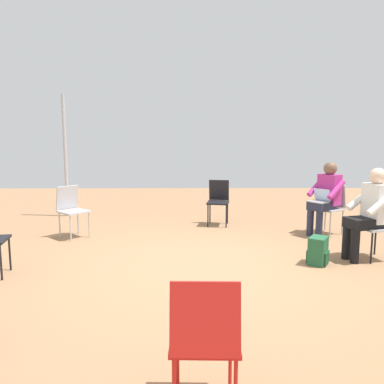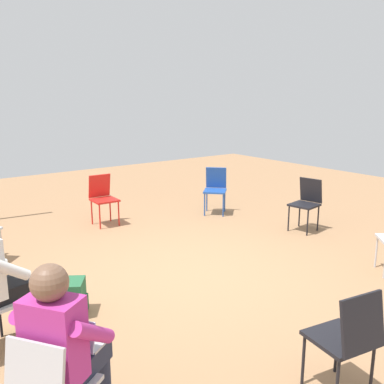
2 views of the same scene
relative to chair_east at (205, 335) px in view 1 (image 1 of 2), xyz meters
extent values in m
plane|color=#99704C|center=(-2.59, 0.09, -0.50)|extent=(15.96, 15.96, 0.00)
cube|color=red|center=(-0.07, 0.00, -0.06)|extent=(0.41, 0.41, 0.03)
cylinder|color=red|center=(-0.25, -0.16, -0.29)|extent=(0.02, 0.02, 0.42)
cylinder|color=red|center=(-0.24, 0.18, -0.29)|extent=(0.02, 0.02, 0.42)
cube|color=red|center=(0.12, 0.00, 0.15)|extent=(0.10, 0.38, 0.40)
cube|color=black|center=(-4.96, 0.48, -0.06)|extent=(0.46, 0.46, 0.03)
cylinder|color=black|center=(-4.76, 0.62, -0.29)|extent=(0.02, 0.02, 0.42)
cylinder|color=black|center=(-4.82, 0.28, -0.29)|extent=(0.02, 0.02, 0.42)
cylinder|color=black|center=(-5.10, 0.68, -0.29)|extent=(0.02, 0.02, 0.42)
cylinder|color=black|center=(-5.15, 0.34, -0.29)|extent=(0.02, 0.02, 0.42)
cube|color=black|center=(-5.15, 0.51, 0.15)|extent=(0.16, 0.39, 0.40)
cube|color=#B7B7BC|center=(-4.08, -1.97, -0.06)|extent=(0.57, 0.57, 0.03)
cylinder|color=#B7B7BC|center=(-4.09, -1.73, -0.29)|extent=(0.02, 0.02, 0.42)
cylinder|color=#B7B7BC|center=(-3.84, -1.96, -0.29)|extent=(0.02, 0.02, 0.42)
cylinder|color=#B7B7BC|center=(-4.32, -1.98, -0.29)|extent=(0.02, 0.02, 0.42)
cylinder|color=#B7B7BC|center=(-4.07, -2.21, -0.29)|extent=(0.02, 0.02, 0.42)
cube|color=#B7B7BC|center=(-4.21, -2.11, 0.15)|extent=(0.34, 0.33, 0.40)
cube|color=#B7B7BC|center=(-4.27, 2.32, -0.06)|extent=(0.56, 0.56, 0.03)
cylinder|color=#B7B7BC|center=(-4.04, 2.27, -0.29)|extent=(0.02, 0.02, 0.42)
cylinder|color=#B7B7BC|center=(-4.32, 2.08, -0.29)|extent=(0.02, 0.02, 0.42)
cylinder|color=#B7B7BC|center=(-4.23, 2.55, -0.29)|extent=(0.02, 0.02, 0.42)
cylinder|color=#B7B7BC|center=(-4.51, 2.36, -0.29)|extent=(0.02, 0.02, 0.42)
cube|color=#B7B7BC|center=(-4.38, 2.47, 0.15)|extent=(0.37, 0.29, 0.40)
cube|color=#B7B7BC|center=(-2.89, 2.42, -0.06)|extent=(0.48, 0.48, 0.03)
cylinder|color=black|center=(-2.68, 2.29, -0.29)|extent=(0.02, 0.02, 0.42)
cylinder|color=black|center=(-3.01, 2.22, -0.29)|extent=(0.02, 0.02, 0.42)
cylinder|color=black|center=(-3.09, 2.55, -0.29)|extent=(0.02, 0.02, 0.42)
cylinder|color=black|center=(-2.50, -2.29, -0.29)|extent=(0.02, 0.02, 0.42)
cylinder|color=black|center=(-2.16, -2.24, -0.29)|extent=(0.02, 0.02, 0.42)
cylinder|color=#23283D|center=(-4.00, 2.07, -0.27)|extent=(0.11, 0.11, 0.45)
cylinder|color=#23283D|center=(-4.15, 1.97, -0.27)|extent=(0.11, 0.11, 0.45)
cube|color=#23283D|center=(-4.17, 2.16, 0.01)|extent=(0.48, 0.52, 0.14)
cube|color=#B22D84|center=(-4.27, 2.32, 0.27)|extent=(0.40, 0.37, 0.52)
sphere|color=brown|center=(-4.27, 2.32, 0.63)|extent=(0.22, 0.22, 0.22)
cylinder|color=#B22D84|center=(-4.05, 2.35, 0.30)|extent=(0.30, 0.38, 0.31)
cylinder|color=#B22D84|center=(-4.38, 2.12, 0.30)|extent=(0.30, 0.38, 0.31)
cube|color=#9EA0A5|center=(-4.11, 2.07, 0.09)|extent=(0.37, 0.35, 0.02)
cube|color=#B2D1F2|center=(-4.17, 2.16, 0.20)|extent=(0.28, 0.21, 0.20)
cylinder|color=black|center=(-2.72, 2.09, -0.27)|extent=(0.11, 0.11, 0.45)
cylinder|color=black|center=(-2.89, 2.05, -0.27)|extent=(0.11, 0.11, 0.45)
cube|color=black|center=(-2.84, 2.24, 0.01)|extent=(0.39, 0.48, 0.14)
cube|color=silver|center=(-2.89, 2.42, 0.27)|extent=(0.38, 0.29, 0.52)
sphere|color=beige|center=(-2.89, 2.42, 0.63)|extent=(0.22, 0.22, 0.22)
cylinder|color=silver|center=(-2.67, 2.37, 0.30)|extent=(0.18, 0.41, 0.31)
cylinder|color=silver|center=(-3.06, 2.28, 0.30)|extent=(0.18, 0.41, 0.31)
cube|color=#235B38|center=(-2.68, 1.60, -0.32)|extent=(0.34, 0.32, 0.36)
cube|color=#1C492C|center=(-2.68, 1.60, -0.40)|extent=(0.30, 0.32, 0.16)
cylinder|color=#B2B2B7|center=(-5.89, -2.65, 0.78)|extent=(0.07, 0.07, 2.54)
camera|label=1|loc=(1.99, -0.10, 1.10)|focal=35.00mm
camera|label=2|loc=(-6.55, 3.01, 1.67)|focal=40.00mm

